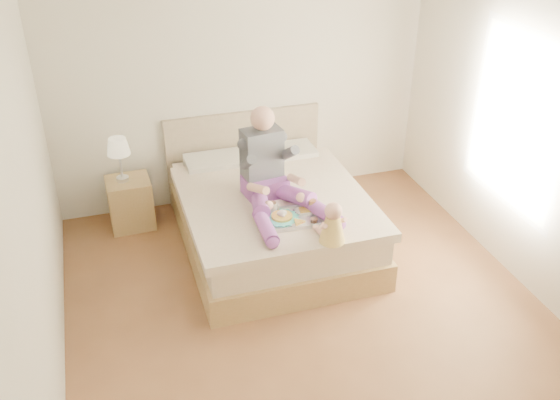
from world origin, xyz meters
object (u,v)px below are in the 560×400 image
object	(u,v)px
bed	(269,213)
baby	(332,225)
adult	(271,175)
nightstand	(130,203)
tray	(293,215)

from	to	relation	value
bed	baby	distance (m)	1.15
bed	adult	distance (m)	0.61
bed	nightstand	bearing A→B (deg)	151.53
nightstand	baby	bearing A→B (deg)	-50.33
tray	baby	size ratio (longest dim) A/B	1.38
bed	adult	size ratio (longest dim) A/B	1.94
nightstand	tray	world-z (taller)	tray
tray	nightstand	bearing A→B (deg)	139.36
nightstand	adult	xyz separation A→B (m)	(1.23, -0.95, 0.61)
tray	baby	distance (m)	0.48
nightstand	adult	distance (m)	1.67
bed	adult	bearing A→B (deg)	-102.38
bed	tray	world-z (taller)	bed
baby	nightstand	bearing A→B (deg)	118.43
bed	nightstand	world-z (taller)	bed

